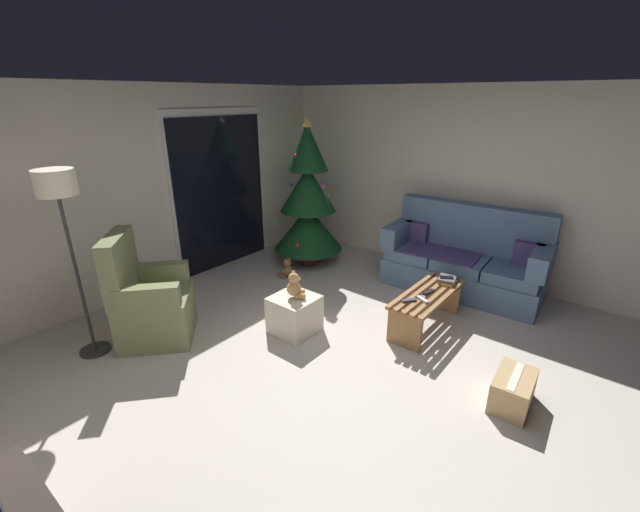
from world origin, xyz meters
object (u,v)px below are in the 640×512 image
Objects in this scene: remote_black at (429,292)px; teddy_bear_honey at (295,287)px; christmas_tree at (308,203)px; book_stack at (448,280)px; ottoman at (295,314)px; teddy_bear_chestnut_by_tree at (287,269)px; remote_silver at (423,299)px; remote_graphite at (409,300)px; armchair at (149,303)px; floor_lamp at (60,202)px; cell_phone at (447,277)px; cardboard_box_taped_mid_floor at (513,390)px; couch at (464,260)px; coffee_table at (427,304)px.

remote_black is 1.41m from teddy_bear_honey.
remote_black is 2.35m from christmas_tree.
ottoman is at bearing 140.22° from book_stack.
christmas_tree reaches higher than teddy_bear_chestnut_by_tree.
remote_silver is 0.57m from book_stack.
remote_graphite is 1.17m from teddy_bear_honey.
floor_lamp reaches higher than armchair.
cell_phone is 0.07× the size of christmas_tree.
teddy_bear_honey is 2.17m from cardboard_box_taped_mid_floor.
remote_black is at bearing -43.46° from floor_lamp.
cardboard_box_taped_mid_floor is (-0.37, -1.14, -0.29)m from remote_graphite.
book_stack reaches higher than ottoman.
floor_lamp reaches higher than remote_graphite.
teddy_bear_honey is (-1.31, 1.09, 0.05)m from cell_phone.
remote_silver is 0.14m from remote_graphite.
book_stack is 0.58× the size of ottoman.
remote_silver is 0.14× the size of armchair.
remote_silver is at bearing -176.39° from couch.
remote_silver is at bearing -95.55° from teddy_bear_chestnut_by_tree.
floor_lamp is (-2.84, 2.39, 1.06)m from book_stack.
book_stack is at bearing -172.05° from couch.
cell_phone is at bearing -39.78° from ottoman.
book_stack is (0.57, -0.02, 0.02)m from remote_silver.
couch is at bearing -22.58° from cell_phone.
remote_graphite is at bearing -98.80° from teddy_bear_chestnut_by_tree.
teddy_bear_chestnut_by_tree is (0.96, 1.01, -0.08)m from ottoman.
cell_phone is at bearing -155.58° from remote_silver.
cardboard_box_taped_mid_floor is at bearing 91.58° from remote_silver.
remote_black is 1.29m from cardboard_box_taped_mid_floor.
coffee_table is at bearing 171.04° from book_stack.
book_stack is 1.49m from cardboard_box_taped_mid_floor.
teddy_bear_chestnut_by_tree is (0.95, 1.02, -0.40)m from teddy_bear_honey.
floor_lamp reaches higher than remote_silver.
book_stack is 3.18m from armchair.
floor_lamp is at bearing 140.00° from book_stack.
christmas_tree reaches higher than ottoman.
book_stack is at bearing -69.99° from cell_phone.
armchair is (-1.66, 2.04, -0.02)m from remote_graphite.
remote_black is 0.37m from cell_phone.
floor_lamp reaches higher than cell_phone.
book_stack is at bearing 44.35° from cardboard_box_taped_mid_floor.
floor_lamp is (-2.48, 2.33, 1.23)m from coffee_table.
floor_lamp is at bearing 136.78° from coffee_table.
armchair is (-3.12, 2.05, 0.00)m from couch.
floor_lamp reaches higher than ottoman.
ottoman is at bearing -143.87° from christmas_tree.
cardboard_box_taped_mid_floor is (-1.83, -1.13, -0.26)m from couch.
couch is at bearing -52.57° from remote_graphite.
floor_lamp is at bearing 147.91° from couch.
book_stack reaches higher than cardboard_box_taped_mid_floor.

